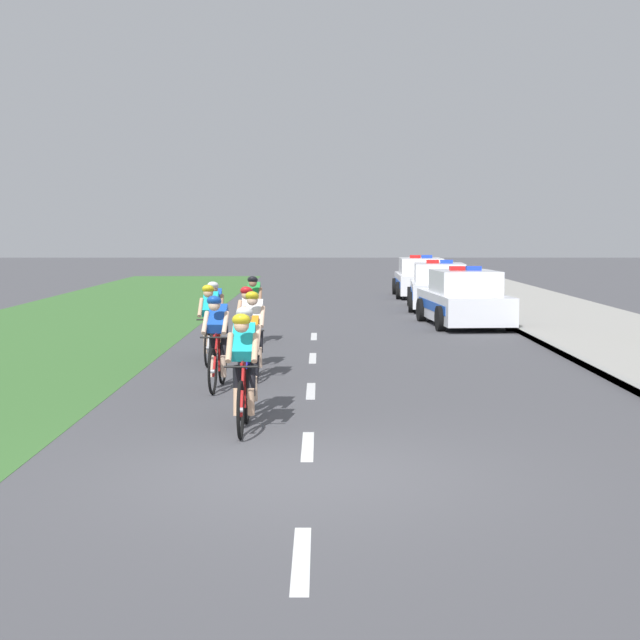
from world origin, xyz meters
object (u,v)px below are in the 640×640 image
Objects in this scene: cyclist_lead at (247,370)px; police_car_third at (424,279)px; cyclist_fifth at (252,326)px; police_car_second at (442,288)px; cyclist_third at (221,341)px; cyclist_sixth at (218,317)px; cyclist_second at (251,359)px; cyclist_fourth at (257,334)px; police_car_nearest at (468,300)px; cyclist_seventh at (214,323)px; cyclist_eighth at (257,308)px.

police_car_third reaches higher than cyclist_lead.
police_car_second is (5.15, 13.50, -0.11)m from cyclist_fifth.
cyclist_sixth is at bearing 96.74° from cyclist_third.
cyclist_second is 4.74m from cyclist_fifth.
cyclist_lead is 4.37m from cyclist_fourth.
cyclist_seventh is at bearing -128.51° from police_car_nearest.
cyclist_lead is 7.55m from cyclist_sixth.
cyclist_second is at bearing -86.72° from cyclist_eighth.
police_car_second is (5.93, 12.96, -0.11)m from cyclist_seventh.
police_car_nearest and police_car_third have the same top height.
cyclist_third is 4.20m from cyclist_sixth.
police_car_second reaches higher than cyclist_eighth.
cyclist_sixth is 1.14m from cyclist_seventh.
cyclist_second is 18.87m from police_car_second.
police_car_nearest is at bearing 57.20° from cyclist_fifth.
police_car_nearest is 11.37m from police_car_third.
cyclist_fourth is (0.52, 1.08, 0.00)m from cyclist_third.
cyclist_second is at bearing 91.61° from cyclist_lead.
cyclist_eighth is (-0.50, 8.71, 0.00)m from cyclist_second.
police_car_third is at bearing 71.33° from cyclist_sixth.
cyclist_seventh is 0.38× the size of police_car_nearest.
cyclist_third is 1.00× the size of cyclist_fifth.
cyclist_sixth is at bearing 100.07° from cyclist_second.
cyclist_lead is at bearing -78.39° from cyclist_third.
cyclist_fourth is at bearing -71.95° from cyclist_sixth.
cyclist_seventh is (-1.13, 6.32, 0.00)m from cyclist_lead.
cyclist_third is at bearing 106.09° from cyclist_second.
cyclist_second is 5.39m from cyclist_seventh.
police_car_second is at bearing 76.00° from cyclist_lead.
cyclist_fifth is (-0.35, 5.78, 0.00)m from cyclist_lead.
police_car_third is (5.34, 15.39, -0.11)m from cyclist_eighth.
cyclist_fourth is 0.38× the size of police_car_nearest.
cyclist_eighth is at bearing 80.16° from cyclist_seventh.
cyclist_third is 1.00× the size of cyclist_seventh.
cyclist_fourth is 0.39× the size of police_car_third.
cyclist_fifth is at bearing 93.44° from cyclist_lead.
cyclist_sixth is 1.00× the size of cyclist_seventh.
cyclist_sixth is 8.70m from police_car_nearest.
police_car_third is at bearing 76.56° from cyclist_fourth.
cyclist_third is 11.84m from police_car_nearest.
cyclist_second is 0.39× the size of police_car_third.
cyclist_lead is 14.60m from police_car_nearest.
cyclist_fourth is 1.00× the size of cyclist_sixth.
cyclist_third is 1.00× the size of cyclist_eighth.
cyclist_eighth is 0.38× the size of police_car_nearest.
cyclist_fifth is 3.98m from cyclist_eighth.
cyclist_seventh is 19.74m from police_car_third.
cyclist_seventh is 3.49m from cyclist_eighth.
cyclist_third is 2.52m from cyclist_fifth.
cyclist_lead is 1.00× the size of cyclist_third.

